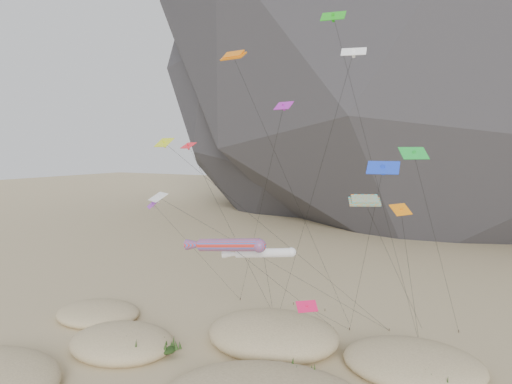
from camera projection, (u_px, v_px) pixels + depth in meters
dunes at (213, 381)px, 40.20m from camera, size 48.13×33.94×3.79m
kite_stakes at (339, 319)px, 56.26m from camera, size 26.01×6.36×0.30m
rainbow_tube_kite at (226, 245)px, 43.31m from camera, size 9.43×14.47×12.00m
white_tube_kite at (260, 253)px, 44.35m from camera, size 6.94×11.61×10.82m
orange_parafoil at (235, 60)px, 47.94m from camera, size 10.08×10.86×28.80m
multi_parafoil at (366, 203)px, 38.25m from camera, size 2.75×18.36×15.96m
delta_kites at (277, 162)px, 44.28m from camera, size 29.15×21.54×31.16m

